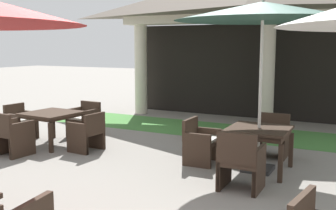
{
  "coord_description": "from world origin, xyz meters",
  "views": [
    {
      "loc": [
        2.72,
        -2.5,
        2.11
      ],
      "look_at": [
        -0.17,
        3.02,
        1.2
      ],
      "focal_mm": 43.91,
      "sensor_mm": 36.0,
      "label": 1
    }
  ],
  "objects_px": {
    "patio_chair_near_foreground_north": "(272,136)",
    "terracotta_urn": "(188,133)",
    "patio_chair_near_foreground_west": "(201,142)",
    "patio_table_near_foreground": "(259,134)",
    "patio_umbrella_near_foreground": "(263,12)",
    "patio_chair_far_back_west": "(20,122)",
    "patio_chair_near_foreground_south": "(241,163)",
    "patio_chair_far_back_north": "(84,120)",
    "patio_table_far_back": "(51,116)",
    "patio_chair_far_back_south": "(12,135)",
    "patio_chair_far_back_east": "(87,132)"
  },
  "relations": [
    {
      "from": "patio_chair_near_foreground_north",
      "to": "terracotta_urn",
      "type": "height_order",
      "value": "patio_chair_near_foreground_north"
    },
    {
      "from": "patio_chair_near_foreground_west",
      "to": "patio_chair_near_foreground_north",
      "type": "distance_m",
      "value": 1.48
    },
    {
      "from": "patio_table_near_foreground",
      "to": "terracotta_urn",
      "type": "bearing_deg",
      "value": 142.25
    },
    {
      "from": "patio_umbrella_near_foreground",
      "to": "patio_chair_near_foreground_north",
      "type": "bearing_deg",
      "value": 91.29
    },
    {
      "from": "patio_chair_near_foreground_north",
      "to": "patio_chair_far_back_west",
      "type": "bearing_deg",
      "value": 11.38
    },
    {
      "from": "patio_chair_near_foreground_south",
      "to": "patio_chair_far_back_west",
      "type": "height_order",
      "value": "patio_chair_near_foreground_south"
    },
    {
      "from": "patio_chair_near_foreground_south",
      "to": "patio_chair_far_back_north",
      "type": "relative_size",
      "value": 1.13
    },
    {
      "from": "patio_table_near_foreground",
      "to": "terracotta_urn",
      "type": "relative_size",
      "value": 2.79
    },
    {
      "from": "patio_chair_near_foreground_north",
      "to": "patio_chair_far_back_west",
      "type": "relative_size",
      "value": 1.0
    },
    {
      "from": "terracotta_urn",
      "to": "patio_chair_near_foreground_south",
      "type": "bearing_deg",
      "value": -51.94
    },
    {
      "from": "patio_chair_near_foreground_west",
      "to": "patio_table_far_back",
      "type": "relative_size",
      "value": 0.74
    },
    {
      "from": "patio_table_near_foreground",
      "to": "patio_chair_far_back_south",
      "type": "xyz_separation_m",
      "value": [
        -4.47,
        -1.23,
        -0.23
      ]
    },
    {
      "from": "patio_chair_far_back_south",
      "to": "patio_table_near_foreground",
      "type": "bearing_deg",
      "value": 19.08
    },
    {
      "from": "patio_table_near_foreground",
      "to": "patio_chair_far_back_west",
      "type": "xyz_separation_m",
      "value": [
        -5.41,
        -0.16,
        -0.26
      ]
    },
    {
      "from": "patio_chair_far_back_north",
      "to": "patio_chair_far_back_east",
      "type": "distance_m",
      "value": 1.42
    },
    {
      "from": "patio_chair_far_back_east",
      "to": "patio_table_near_foreground",
      "type": "bearing_deg",
      "value": -81.43
    },
    {
      "from": "patio_chair_near_foreground_west",
      "to": "patio_chair_far_back_east",
      "type": "bearing_deg",
      "value": -84.79
    },
    {
      "from": "patio_chair_far_back_east",
      "to": "patio_chair_far_back_south",
      "type": "bearing_deg",
      "value": 135.02
    },
    {
      "from": "terracotta_urn",
      "to": "patio_chair_near_foreground_west",
      "type": "bearing_deg",
      "value": -58.36
    },
    {
      "from": "patio_chair_near_foreground_west",
      "to": "patio_chair_far_back_north",
      "type": "relative_size",
      "value": 1.01
    },
    {
      "from": "patio_table_near_foreground",
      "to": "patio_table_far_back",
      "type": "distance_m",
      "value": 4.41
    },
    {
      "from": "patio_umbrella_near_foreground",
      "to": "patio_chair_far_back_south",
      "type": "relative_size",
      "value": 3.37
    },
    {
      "from": "patio_chair_near_foreground_south",
      "to": "patio_chair_far_back_west",
      "type": "distance_m",
      "value": 5.51
    },
    {
      "from": "patio_chair_far_back_north",
      "to": "patio_chair_far_back_west",
      "type": "relative_size",
      "value": 1.0
    },
    {
      "from": "patio_chair_near_foreground_north",
      "to": "patio_chair_far_back_north",
      "type": "distance_m",
      "value": 4.33
    },
    {
      "from": "patio_chair_far_back_west",
      "to": "patio_chair_far_back_south",
      "type": "height_order",
      "value": "patio_chair_far_back_south"
    },
    {
      "from": "patio_chair_far_back_east",
      "to": "patio_chair_near_foreground_west",
      "type": "bearing_deg",
      "value": -79.83
    },
    {
      "from": "terracotta_urn",
      "to": "patio_chair_near_foreground_north",
      "type": "bearing_deg",
      "value": -14.71
    },
    {
      "from": "patio_table_near_foreground",
      "to": "patio_table_far_back",
      "type": "height_order",
      "value": "patio_table_near_foreground"
    },
    {
      "from": "patio_umbrella_near_foreground",
      "to": "patio_chair_near_foreground_west",
      "type": "xyz_separation_m",
      "value": [
        -1.05,
        -0.02,
        -2.25
      ]
    },
    {
      "from": "patio_umbrella_near_foreground",
      "to": "patio_table_far_back",
      "type": "height_order",
      "value": "patio_umbrella_near_foreground"
    },
    {
      "from": "patio_chair_near_foreground_north",
      "to": "patio_chair_near_foreground_south",
      "type": "bearing_deg",
      "value": 90.0
    },
    {
      "from": "patio_chair_near_foreground_south",
      "to": "patio_table_far_back",
      "type": "xyz_separation_m",
      "value": [
        -4.43,
        0.83,
        0.2
      ]
    },
    {
      "from": "patio_chair_far_back_east",
      "to": "patio_chair_near_foreground_north",
      "type": "bearing_deg",
      "value": -64.71
    },
    {
      "from": "patio_chair_near_foreground_west",
      "to": "patio_chair_far_back_east",
      "type": "xyz_separation_m",
      "value": [
        -2.35,
        -0.27,
        -0.01
      ]
    },
    {
      "from": "patio_chair_near_foreground_west",
      "to": "patio_chair_far_back_north",
      "type": "height_order",
      "value": "patio_chair_near_foreground_west"
    },
    {
      "from": "patio_umbrella_near_foreground",
      "to": "patio_chair_near_foreground_south",
      "type": "relative_size",
      "value": 3.22
    },
    {
      "from": "patio_umbrella_near_foreground",
      "to": "terracotta_urn",
      "type": "bearing_deg",
      "value": 142.25
    },
    {
      "from": "patio_table_far_back",
      "to": "patio_chair_far_back_west",
      "type": "distance_m",
      "value": 1.03
    },
    {
      "from": "patio_chair_near_foreground_north",
      "to": "terracotta_urn",
      "type": "distance_m",
      "value": 2.09
    },
    {
      "from": "patio_chair_near_foreground_south",
      "to": "patio_chair_far_back_north",
      "type": "height_order",
      "value": "patio_chair_near_foreground_south"
    },
    {
      "from": "patio_chair_far_back_north",
      "to": "patio_chair_far_back_west",
      "type": "bearing_deg",
      "value": 45.07
    },
    {
      "from": "patio_chair_far_back_north",
      "to": "patio_chair_far_back_west",
      "type": "distance_m",
      "value": 1.42
    },
    {
      "from": "patio_chair_far_back_east",
      "to": "patio_chair_near_foreground_south",
      "type": "bearing_deg",
      "value": -98.85
    },
    {
      "from": "patio_chair_near_foreground_west",
      "to": "patio_chair_near_foreground_north",
      "type": "bearing_deg",
      "value": 134.96
    },
    {
      "from": "patio_table_near_foreground",
      "to": "patio_umbrella_near_foreground",
      "type": "distance_m",
      "value": 2.0
    },
    {
      "from": "patio_chair_near_foreground_west",
      "to": "patio_chair_near_foreground_south",
      "type": "height_order",
      "value": "patio_chair_near_foreground_south"
    },
    {
      "from": "patio_umbrella_near_foreground",
      "to": "patio_table_far_back",
      "type": "bearing_deg",
      "value": -177.05
    },
    {
      "from": "patio_table_far_back",
      "to": "patio_chair_far_back_west",
      "type": "bearing_deg",
      "value": 176.33
    },
    {
      "from": "patio_chair_near_foreground_south",
      "to": "patio_table_far_back",
      "type": "distance_m",
      "value": 4.51
    }
  ]
}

